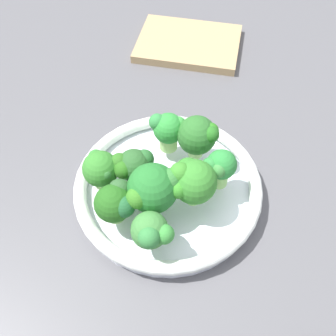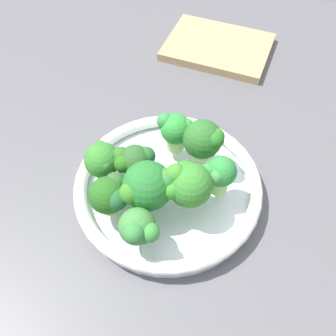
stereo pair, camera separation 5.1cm
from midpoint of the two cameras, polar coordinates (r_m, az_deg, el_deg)
name	(u,v)px [view 1 (the left image)]	position (r cm, az deg, el deg)	size (l,w,h in cm)	color
ground_plane	(178,215)	(55.70, -1.08, -7.33)	(130.00, 130.00, 2.50)	#565659
bowl	(168,187)	(54.79, -2.66, -3.10)	(26.96, 26.96, 3.35)	white
broccoli_floret_0	(133,166)	(51.19, -8.18, 0.16)	(5.71, 4.78, 5.70)	#91C661
broccoli_floret_1	(220,167)	(50.22, 4.92, -0.05)	(4.74, 4.45, 6.18)	#8DC666
broccoli_floret_2	(151,232)	(45.82, -5.79, -9.78)	(5.41, 5.09, 5.50)	#7CB25C
broccoli_floret_3	(153,189)	(47.87, -5.30, -3.31)	(6.99, 6.74, 7.35)	#8DCA5B
broccoli_floret_4	(101,169)	(51.81, -12.88, -0.40)	(4.96, 5.27, 5.85)	#98CA6B
broccoli_floret_5	(198,136)	(53.14, 1.87, 4.72)	(5.90, 5.62, 6.95)	#9DC774
broccoli_floret_6	(192,181)	(47.91, 0.55, -2.16)	(6.24, 6.14, 7.32)	#99D371
broccoli_floret_7	(168,129)	(54.44, -2.65, 5.69)	(5.33, 4.49, 6.28)	#A3CE71
broccoli_floret_8	(116,203)	(48.37, -10.81, -5.36)	(5.44, 5.57, 5.69)	#8CC266
cutting_board	(188,43)	(81.06, 1.21, 18.17)	(20.36, 15.10, 1.60)	tan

